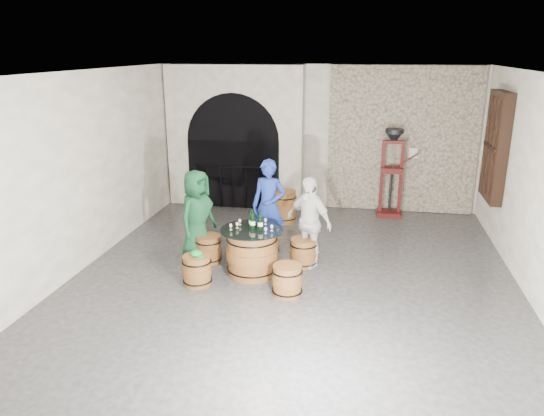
% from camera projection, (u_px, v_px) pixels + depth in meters
% --- Properties ---
extents(ground, '(8.00, 8.00, 0.00)m').
position_uv_depth(ground, '(293.00, 276.00, 8.33)').
color(ground, '#29292B').
rests_on(ground, ground).
extents(wall_back, '(8.00, 0.00, 8.00)m').
position_uv_depth(wall_back, '(320.00, 137.00, 11.61)').
color(wall_back, white).
rests_on(wall_back, ground).
extents(wall_front, '(8.00, 0.00, 8.00)m').
position_uv_depth(wall_front, '(223.00, 302.00, 4.10)').
color(wall_front, white).
rests_on(wall_front, ground).
extents(wall_left, '(0.00, 8.00, 8.00)m').
position_uv_depth(wall_left, '(84.00, 171.00, 8.47)').
color(wall_left, white).
rests_on(wall_left, ground).
extents(wall_right, '(0.00, 8.00, 8.00)m').
position_uv_depth(wall_right, '(541.00, 192.00, 7.24)').
color(wall_right, white).
rests_on(wall_right, ground).
extents(ceiling, '(8.00, 8.00, 0.00)m').
position_uv_depth(ceiling, '(296.00, 72.00, 7.38)').
color(ceiling, beige).
rests_on(ceiling, wall_back).
extents(stone_facing_panel, '(3.20, 0.12, 3.18)m').
position_uv_depth(stone_facing_panel, '(402.00, 140.00, 11.23)').
color(stone_facing_panel, tan).
rests_on(stone_facing_panel, ground).
extents(arched_opening, '(3.10, 0.60, 3.19)m').
position_uv_depth(arched_opening, '(235.00, 138.00, 11.70)').
color(arched_opening, white).
rests_on(arched_opening, ground).
extents(shuttered_window, '(0.23, 1.10, 2.00)m').
position_uv_depth(shuttered_window, '(495.00, 147.00, 9.45)').
color(shuttered_window, black).
rests_on(shuttered_window, wall_right).
extents(barrel_table, '(1.01, 1.01, 0.78)m').
position_uv_depth(barrel_table, '(252.00, 252.00, 8.30)').
color(barrel_table, brown).
rests_on(barrel_table, ground).
extents(barrel_stool_left, '(0.46, 0.46, 0.48)m').
position_uv_depth(barrel_stool_left, '(209.00, 249.00, 8.83)').
color(barrel_stool_left, brown).
rests_on(barrel_stool_left, ground).
extents(barrel_stool_far, '(0.46, 0.46, 0.48)m').
position_uv_depth(barrel_stool_far, '(267.00, 241.00, 9.19)').
color(barrel_stool_far, brown).
rests_on(barrel_stool_far, ground).
extents(barrel_stool_right, '(0.46, 0.46, 0.48)m').
position_uv_depth(barrel_stool_right, '(303.00, 252.00, 8.67)').
color(barrel_stool_right, brown).
rests_on(barrel_stool_right, ground).
extents(barrel_stool_near_right, '(0.46, 0.46, 0.48)m').
position_uv_depth(barrel_stool_near_right, '(287.00, 280.00, 7.64)').
color(barrel_stool_near_right, brown).
rests_on(barrel_stool_near_right, ground).
extents(barrel_stool_near_left, '(0.46, 0.46, 0.48)m').
position_uv_depth(barrel_stool_near_left, '(197.00, 270.00, 7.98)').
color(barrel_stool_near_left, brown).
rests_on(barrel_stool_near_left, ground).
extents(green_cap, '(0.23, 0.18, 0.10)m').
position_uv_depth(green_cap, '(197.00, 254.00, 7.90)').
color(green_cap, '#0D9136').
rests_on(green_cap, barrel_stool_near_left).
extents(person_green, '(0.75, 0.91, 1.59)m').
position_uv_depth(person_green, '(197.00, 216.00, 8.78)').
color(person_green, '#113F23').
rests_on(person_green, ground).
extents(person_blue, '(0.66, 0.49, 1.68)m').
position_uv_depth(person_blue, '(269.00, 206.00, 9.15)').
color(person_blue, navy).
rests_on(person_blue, ground).
extents(person_white, '(0.97, 0.81, 1.55)m').
position_uv_depth(person_white, '(309.00, 222.00, 8.54)').
color(person_white, silver).
rests_on(person_white, ground).
extents(wine_bottle_left, '(0.08, 0.08, 0.32)m').
position_uv_depth(wine_bottle_left, '(253.00, 221.00, 8.15)').
color(wine_bottle_left, black).
rests_on(wine_bottle_left, barrel_table).
extents(wine_bottle_center, '(0.08, 0.08, 0.32)m').
position_uv_depth(wine_bottle_center, '(260.00, 222.00, 8.11)').
color(wine_bottle_center, black).
rests_on(wine_bottle_center, barrel_table).
extents(wine_bottle_right, '(0.08, 0.08, 0.32)m').
position_uv_depth(wine_bottle_right, '(251.00, 220.00, 8.20)').
color(wine_bottle_right, black).
rests_on(wine_bottle_right, barrel_table).
extents(tasting_glass_a, '(0.05, 0.05, 0.10)m').
position_uv_depth(tasting_glass_a, '(231.00, 227.00, 8.14)').
color(tasting_glass_a, '#B87923').
rests_on(tasting_glass_a, barrel_table).
extents(tasting_glass_b, '(0.05, 0.05, 0.10)m').
position_uv_depth(tasting_glass_b, '(272.00, 228.00, 8.09)').
color(tasting_glass_b, '#B87923').
rests_on(tasting_glass_b, barrel_table).
extents(tasting_glass_c, '(0.05, 0.05, 0.10)m').
position_uv_depth(tasting_glass_c, '(240.00, 222.00, 8.37)').
color(tasting_glass_c, '#B87923').
rests_on(tasting_glass_c, barrel_table).
extents(tasting_glass_d, '(0.05, 0.05, 0.10)m').
position_uv_depth(tasting_glass_d, '(265.00, 222.00, 8.39)').
color(tasting_glass_d, '#B87923').
rests_on(tasting_glass_d, barrel_table).
extents(tasting_glass_e, '(0.05, 0.05, 0.10)m').
position_uv_depth(tasting_glass_e, '(266.00, 231.00, 7.98)').
color(tasting_glass_e, '#B87923').
rests_on(tasting_glass_e, barrel_table).
extents(tasting_glass_f, '(0.05, 0.05, 0.10)m').
position_uv_depth(tasting_glass_f, '(237.00, 225.00, 8.21)').
color(tasting_glass_f, '#B87923').
rests_on(tasting_glass_f, barrel_table).
extents(side_barrel, '(0.51, 0.51, 0.68)m').
position_uv_depth(side_barrel, '(284.00, 207.00, 10.83)').
color(side_barrel, brown).
rests_on(side_barrel, ground).
extents(corking_press, '(0.78, 0.43, 1.91)m').
position_uv_depth(corking_press, '(392.00, 166.00, 11.01)').
color(corking_press, '#430F0B').
rests_on(corking_press, ground).
extents(control_box, '(0.18, 0.10, 0.22)m').
position_uv_depth(control_box, '(413.00, 153.00, 11.19)').
color(control_box, silver).
rests_on(control_box, wall_back).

